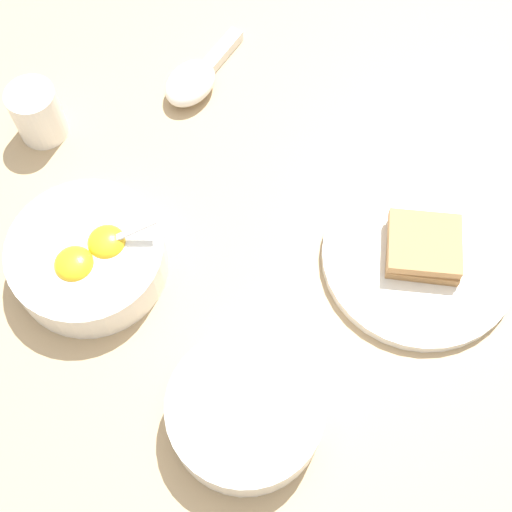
% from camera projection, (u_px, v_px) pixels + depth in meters
% --- Properties ---
extents(ground_plane, '(3.00, 3.00, 0.00)m').
position_uv_depth(ground_plane, '(238.00, 228.00, 0.85)').
color(ground_plane, tan).
extents(egg_bowl, '(0.17, 0.17, 0.08)m').
position_uv_depth(egg_bowl, '(88.00, 257.00, 0.80)').
color(egg_bowl, white).
rests_on(egg_bowl, ground_plane).
extents(toast_plate, '(0.22, 0.22, 0.02)m').
position_uv_depth(toast_plate, '(419.00, 257.00, 0.82)').
color(toast_plate, white).
rests_on(toast_plate, ground_plane).
extents(toast_sandwich, '(0.08, 0.09, 0.03)m').
position_uv_depth(toast_sandwich, '(424.00, 247.00, 0.80)').
color(toast_sandwich, '#9E7042').
rests_on(toast_sandwich, toast_plate).
extents(soup_spoon, '(0.15, 0.11, 0.04)m').
position_uv_depth(soup_spoon, '(194.00, 79.00, 0.92)').
color(soup_spoon, white).
rests_on(soup_spoon, ground_plane).
extents(congee_bowl, '(0.16, 0.16, 0.05)m').
position_uv_depth(congee_bowl, '(245.00, 411.00, 0.72)').
color(congee_bowl, white).
rests_on(congee_bowl, ground_plane).
extents(drinking_cup, '(0.06, 0.06, 0.07)m').
position_uv_depth(drinking_cup, '(37.00, 112.00, 0.87)').
color(drinking_cup, silver).
rests_on(drinking_cup, ground_plane).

